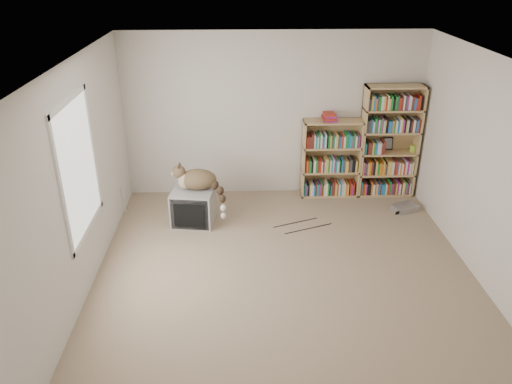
{
  "coord_description": "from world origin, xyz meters",
  "views": [
    {
      "loc": [
        -0.52,
        -4.76,
        3.46
      ],
      "look_at": [
        -0.32,
        1.0,
        0.7
      ],
      "focal_mm": 35.0,
      "sensor_mm": 36.0,
      "label": 1
    }
  ],
  "objects_px": {
    "crt_tv": "(193,206)",
    "dvd_player": "(405,208)",
    "cat": "(201,183)",
    "bookcase_short": "(330,161)",
    "bookcase_tall": "(389,144)"
  },
  "relations": [
    {
      "from": "cat",
      "to": "bookcase_short",
      "type": "distance_m",
      "value": 2.12
    },
    {
      "from": "crt_tv",
      "to": "dvd_player",
      "type": "distance_m",
      "value": 3.13
    },
    {
      "from": "bookcase_tall",
      "to": "dvd_player",
      "type": "bearing_deg",
      "value": -75.01
    },
    {
      "from": "crt_tv",
      "to": "bookcase_short",
      "type": "bearing_deg",
      "value": 30.16
    },
    {
      "from": "cat",
      "to": "dvd_player",
      "type": "relative_size",
      "value": 2.16
    },
    {
      "from": "cat",
      "to": "bookcase_short",
      "type": "relative_size",
      "value": 0.63
    },
    {
      "from": "bookcase_tall",
      "to": "dvd_player",
      "type": "distance_m",
      "value": 1.01
    },
    {
      "from": "cat",
      "to": "bookcase_tall",
      "type": "height_order",
      "value": "bookcase_tall"
    },
    {
      "from": "crt_tv",
      "to": "dvd_player",
      "type": "relative_size",
      "value": 1.8
    },
    {
      "from": "crt_tv",
      "to": "bookcase_short",
      "type": "height_order",
      "value": "bookcase_short"
    },
    {
      "from": "crt_tv",
      "to": "dvd_player",
      "type": "height_order",
      "value": "crt_tv"
    },
    {
      "from": "cat",
      "to": "bookcase_tall",
      "type": "xyz_separation_m",
      "value": [
        2.82,
        0.85,
        0.23
      ]
    },
    {
      "from": "crt_tv",
      "to": "bookcase_short",
      "type": "xyz_separation_m",
      "value": [
        2.07,
        0.86,
        0.31
      ]
    },
    {
      "from": "bookcase_short",
      "to": "dvd_player",
      "type": "xyz_separation_m",
      "value": [
        1.04,
        -0.61,
        -0.51
      ]
    },
    {
      "from": "cat",
      "to": "bookcase_short",
      "type": "xyz_separation_m",
      "value": [
        1.94,
        0.85,
        -0.05
      ]
    }
  ]
}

